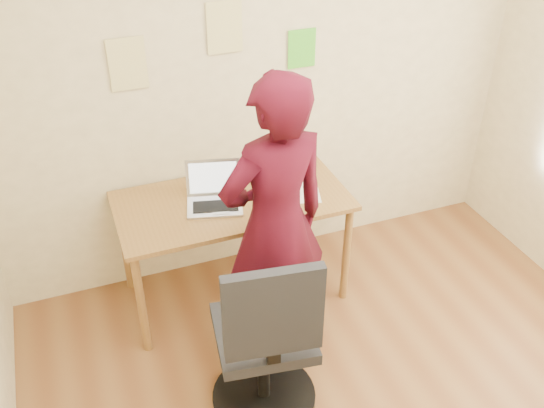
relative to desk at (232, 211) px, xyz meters
name	(u,v)px	position (x,y,z in m)	size (l,w,h in m)	color
room	(417,233)	(0.34, -1.38, 0.70)	(3.58, 3.58, 2.78)	brown
desk	(232,211)	(0.00, 0.00, 0.00)	(1.40, 0.70, 0.74)	olive
laptop	(214,196)	(-0.11, 0.00, 0.14)	(0.39, 0.36, 0.23)	#B8B8BF
paper_sheet	(303,191)	(0.44, -0.07, 0.09)	(0.20, 0.28, 0.00)	white
phone	(271,208)	(0.18, -0.18, 0.09)	(0.09, 0.12, 0.01)	black
wall_note_left	(128,64)	(-0.46, 0.36, 0.87)	(0.21, 0.00, 0.30)	#DACE82
wall_note_mid	(225,27)	(0.11, 0.36, 1.02)	(0.21, 0.00, 0.30)	#DACE82
wall_note_right	(302,49)	(0.59, 0.36, 0.83)	(0.18, 0.00, 0.24)	#4EC72C
office_chair	(266,348)	(-0.13, -0.96, -0.19)	(0.57, 0.57, 1.09)	black
person	(275,225)	(0.08, -0.51, 0.22)	(0.63, 0.42, 1.74)	#3C0814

